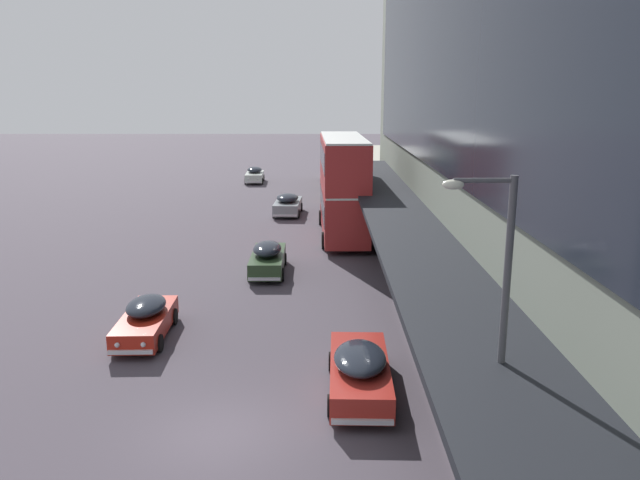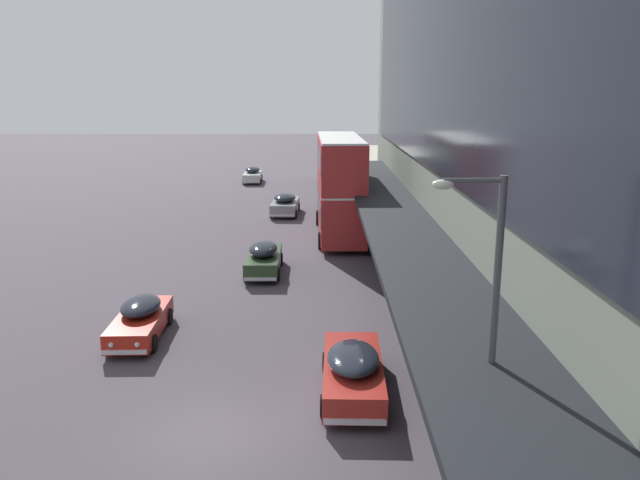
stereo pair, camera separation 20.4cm
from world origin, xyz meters
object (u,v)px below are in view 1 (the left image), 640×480
(sedan_trailing_mid, at_px, (144,319))
(street_lamp, at_px, (494,322))
(transit_bus_kerbside_rear, at_px, (341,183))
(sedan_second_mid, at_px, (286,204))
(sedan_lead_near, at_px, (253,175))
(sedan_far_back, at_px, (266,258))
(pedestrian_at_kerb, at_px, (459,375))
(sedan_oncoming_rear, at_px, (332,192))
(sedan_trailing_near, at_px, (358,370))
(transit_bus_kerbside_front, at_px, (335,166))

(sedan_trailing_mid, height_order, street_lamp, street_lamp)
(transit_bus_kerbside_rear, height_order, sedan_second_mid, transit_bus_kerbside_rear)
(sedan_lead_near, relative_size, street_lamp, 0.61)
(sedan_far_back, relative_size, street_lamp, 0.66)
(transit_bus_kerbside_rear, bearing_deg, sedan_second_mid, 118.42)
(sedan_second_mid, xyz_separation_m, sedan_trailing_mid, (-4.12, -23.86, -0.06))
(transit_bus_kerbside_rear, bearing_deg, sedan_lead_near, 108.61)
(sedan_second_mid, relative_size, pedestrian_at_kerb, 2.54)
(sedan_trailing_mid, xyz_separation_m, sedan_oncoming_rear, (7.64, 29.73, 0.03))
(sedan_far_back, relative_size, sedan_trailing_mid, 1.04)
(sedan_second_mid, relative_size, street_lamp, 0.65)
(sedan_trailing_near, height_order, sedan_oncoming_rear, sedan_oncoming_rear)
(transit_bus_kerbside_front, xyz_separation_m, sedan_far_back, (-4.26, -29.87, -1.14))
(transit_bus_kerbside_rear, xyz_separation_m, sedan_trailing_near, (-0.23, -21.21, -2.64))
(sedan_lead_near, bearing_deg, transit_bus_kerbside_rear, -71.39)
(sedan_trailing_near, xyz_separation_m, street_lamp, (2.46, -5.34, 3.61))
(transit_bus_kerbside_rear, xyz_separation_m, street_lamp, (2.23, -26.56, 0.97))
(transit_bus_kerbside_front, height_order, sedan_far_back, transit_bus_kerbside_front)
(transit_bus_kerbside_rear, distance_m, sedan_trailing_mid, 18.74)
(transit_bus_kerbside_rear, xyz_separation_m, sedan_oncoming_rear, (-0.33, 12.99, -2.63))
(sedan_far_back, bearing_deg, sedan_trailing_near, -73.39)
(sedan_second_mid, distance_m, sedan_lead_near, 17.28)
(sedan_second_mid, distance_m, street_lamp, 34.39)
(sedan_lead_near, height_order, sedan_oncoming_rear, sedan_lead_near)
(sedan_trailing_near, xyz_separation_m, pedestrian_at_kerb, (2.77, -1.27, 0.43))
(transit_bus_kerbside_rear, bearing_deg, sedan_oncoming_rear, 91.45)
(sedan_oncoming_rear, xyz_separation_m, street_lamp, (2.55, -39.54, 3.61))
(sedan_trailing_near, bearing_deg, sedan_oncoming_rear, 90.17)
(sedan_second_mid, relative_size, sedan_trailing_near, 0.93)
(sedan_far_back, relative_size, sedan_trailing_near, 0.95)
(sedan_trailing_near, relative_size, sedan_oncoming_rear, 1.04)
(sedan_trailing_near, relative_size, street_lamp, 0.69)
(transit_bus_kerbside_rear, relative_size, pedestrian_at_kerb, 5.69)
(sedan_second_mid, bearing_deg, sedan_oncoming_rear, 59.11)
(pedestrian_at_kerb, bearing_deg, sedan_lead_near, 102.86)
(sedan_trailing_near, height_order, sedan_lead_near, sedan_lead_near)
(sedan_far_back, xyz_separation_m, street_lamp, (6.32, -18.28, 3.56))
(pedestrian_at_kerb, bearing_deg, transit_bus_kerbside_front, 93.08)
(sedan_second_mid, distance_m, sedan_trailing_mid, 24.21)
(transit_bus_kerbside_rear, distance_m, sedan_lead_near, 25.32)
(sedan_trailing_near, bearing_deg, sedan_far_back, 106.61)
(street_lamp, bearing_deg, sedan_trailing_mid, 136.11)
(sedan_oncoming_rear, bearing_deg, transit_bus_kerbside_rear, -88.55)
(transit_bus_kerbside_front, bearing_deg, sedan_second_mid, -105.50)
(sedan_second_mid, height_order, pedestrian_at_kerb, pedestrian_at_kerb)
(sedan_trailing_near, distance_m, sedan_oncoming_rear, 34.20)
(sedan_trailing_near, bearing_deg, transit_bus_kerbside_rear, 89.38)
(transit_bus_kerbside_front, relative_size, sedan_trailing_near, 2.13)
(sedan_second_mid, bearing_deg, sedan_far_back, -90.91)
(transit_bus_kerbside_front, distance_m, sedan_second_mid, 15.07)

